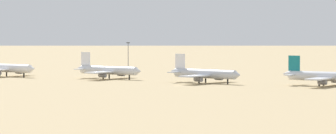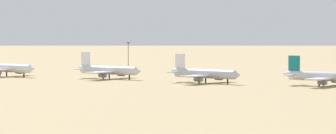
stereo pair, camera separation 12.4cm
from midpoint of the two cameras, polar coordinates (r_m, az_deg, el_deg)
ground at (r=353.97m, az=0.75°, el=-1.13°), size 4000.00×4000.00×0.00m
ridge_far_west at (r=1500.78m, az=1.68°, el=3.50°), size 384.28×262.71×92.83m
parked_jet_orange_1 at (r=421.50m, az=-9.72°, el=-0.06°), size 34.66×29.26×11.44m
parked_jet_white_2 at (r=398.42m, az=-3.59°, el=-0.20°), size 33.46×28.19×11.05m
parked_jet_white_3 at (r=369.52m, az=2.20°, el=-0.41°), size 33.87×28.87×11.22m
parked_jet_teal_4 at (r=356.42m, az=9.31°, el=-0.55°), size 33.63×28.23×11.12m
light_pole_mid at (r=518.59m, az=-2.38°, el=0.90°), size 1.80×0.50×12.95m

